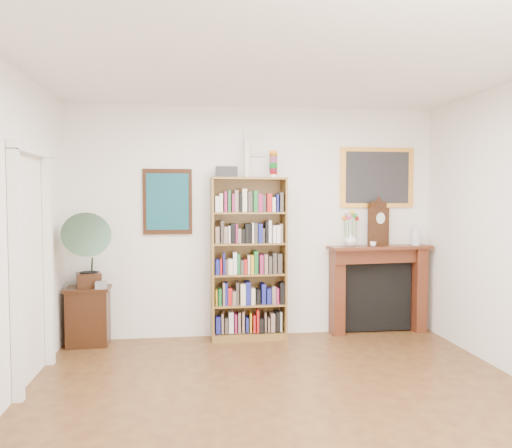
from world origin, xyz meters
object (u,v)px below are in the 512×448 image
Objects in this scene: side_cabinet at (88,316)px; bottle_right at (417,237)px; bottle_left at (414,236)px; gramophone at (85,246)px; cd_stack at (101,285)px; mantel_clock at (378,224)px; bookshelf at (249,249)px; flower_vase at (350,239)px; fireplace at (378,282)px; teacup at (373,244)px.

bottle_right is (3.98, 0.04, 0.86)m from side_cabinet.
side_cabinet is 4.05m from bottle_left.
gramophone is at bearing -177.43° from bottle_left.
gramophone is 3.95m from bottle_left.
mantel_clock is (3.32, 0.20, 0.65)m from cd_stack.
bookshelf reaches higher than bottle_right.
flower_vase is (3.12, 0.18, 0.02)m from gramophone.
teacup is at bearing -139.36° from fireplace.
flower_vase reaches higher than fireplace.
bookshelf is at bearing 4.56° from cd_stack.
bottle_right is at bearing 2.33° from cd_stack.
cd_stack is 3.85m from bottle_right.
bottle_left is (0.57, 0.07, 0.09)m from teacup.
gramophone is 4.31× the size of bottle_right.
side_cabinet is at bearing 77.44° from gramophone.
gramophone reaches higher than cd_stack.
bookshelf is 4.07× the size of mantel_clock.
side_cabinet is at bearing -179.14° from bottle_left.
mantel_clock is at bearing 1.28° from bookshelf.
cd_stack is 1.58× the size of teacup.
mantel_clock reaches higher than side_cabinet.
fireplace reaches higher than side_cabinet.
gramophone is at bearing -176.64° from flower_vase.
mantel_clock is at bearing 3.49° from cd_stack.
flower_vase is at bearing -12.48° from gramophone.
mantel_clock reaches higher than flower_vase.
fireplace is (3.50, 0.10, 0.31)m from side_cabinet.
teacup is (3.39, -0.01, 0.79)m from side_cabinet.
flower_vase is 0.67× the size of bottle_left.
side_cabinet is 5.61× the size of cd_stack.
mantel_clock is (3.49, 0.21, 0.21)m from gramophone.
fireplace is 6.64× the size of bottle_right.
bookshelf reaches higher than mantel_clock.
teacup is (3.38, 0.11, -0.03)m from gramophone.
bookshelf is 1.86m from gramophone.
teacup is (3.22, 0.10, 0.42)m from cd_stack.
bottle_right is (0.03, -0.02, -0.02)m from bottle_left.
fireplace is at bearing 1.78° from bookshelf.
bottle_right is (2.13, 0.02, 0.12)m from bookshelf.
gramophone reaches higher than teacup.
gramophone is (0.01, -0.12, 0.82)m from side_cabinet.
bottle_right is at bearing 5.09° from teacup.
bottle_left is at bearing 143.89° from bottle_right.
bookshelf reaches higher than flower_vase.
mantel_clock is at bearing 176.52° from bottle_left.
bottle_right reaches higher than side_cabinet.
teacup is (-0.11, -0.11, 0.49)m from fireplace.
bottle_right is (3.98, 0.16, 0.04)m from gramophone.
mantel_clock is 0.48m from bottle_left.
gramophone is at bearing -178.22° from teacup.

